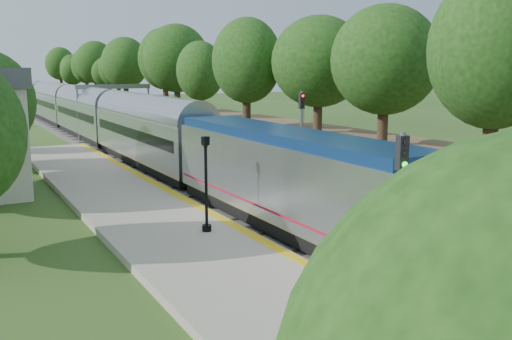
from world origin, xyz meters
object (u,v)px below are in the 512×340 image
lamppost_mid (473,306)px  signal_farside (301,129)px  signal_gantry (114,97)px  lamppost_far (206,189)px  signal_platform (400,208)px  train (69,111)px

lamppost_mid → signal_farside: bearing=66.3°
signal_gantry → signal_farside: size_ratio=1.32×
lamppost_far → signal_platform: (1.01, -11.74, 1.55)m
signal_gantry → train: (-2.47, 13.07, -2.41)m
lamppost_mid → signal_platform: size_ratio=0.78×
train → lamppost_mid: 68.44m
lamppost_far → signal_gantry: bearing=80.9°
signal_farside → lamppost_far: bearing=-143.7°
lamppost_mid → signal_platform: (0.82, 3.48, 1.55)m
lamppost_mid → lamppost_far: lamppost_mid is taller
train → lamppost_far: size_ratio=28.71×
signal_platform → lamppost_far: bearing=94.9°
signal_gantry → train: size_ratio=0.07×
lamppost_far → signal_farside: size_ratio=0.71×
lamppost_far → signal_platform: 11.89m
lamppost_mid → signal_platform: signal_platform is taller
signal_platform → signal_farside: size_ratio=0.91×
train → signal_platform: bearing=-92.6°
train → signal_gantry: bearing=-79.3°
signal_gantry → signal_farside: (3.73, -32.62, -0.81)m
lamppost_far → signal_farside: bearing=36.3°
signal_gantry → lamppost_far: size_ratio=1.87×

